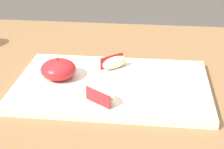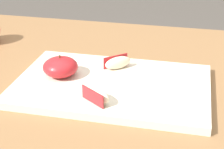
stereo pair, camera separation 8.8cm
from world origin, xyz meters
name	(u,v)px [view 1 (the left image)]	position (x,y,z in m)	size (l,w,h in m)	color
dining_table	(125,104)	(0.00, 0.00, 0.64)	(1.48, 0.81, 0.74)	brown
cutting_board	(112,85)	(-0.02, -0.10, 0.75)	(0.46, 0.30, 0.02)	beige
apple_half_skin_up	(58,69)	(-0.16, -0.09, 0.78)	(0.09, 0.09, 0.05)	#B21E23
apple_wedge_right	(114,62)	(-0.03, -0.02, 0.77)	(0.07, 0.07, 0.03)	beige
apple_wedge_front	(102,95)	(-0.04, -0.19, 0.77)	(0.07, 0.06, 0.03)	beige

